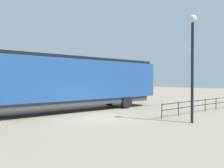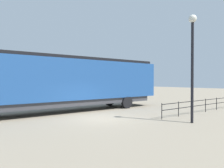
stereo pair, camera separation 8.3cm
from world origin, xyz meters
name	(u,v)px [view 2 (the right image)]	position (x,y,z in m)	size (l,w,h in m)	color
ground_plane	(100,118)	(0.00, 0.00, 0.00)	(120.00, 120.00, 0.00)	gray
locomotive	(63,81)	(-4.02, -0.78, 2.43)	(2.91, 18.90, 4.35)	navy
lamp_post	(192,51)	(4.47, 3.49, 4.20)	(0.46, 0.46, 6.31)	black
platform_fence	(206,103)	(2.67, 8.30, 0.67)	(0.05, 10.73, 1.03)	black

